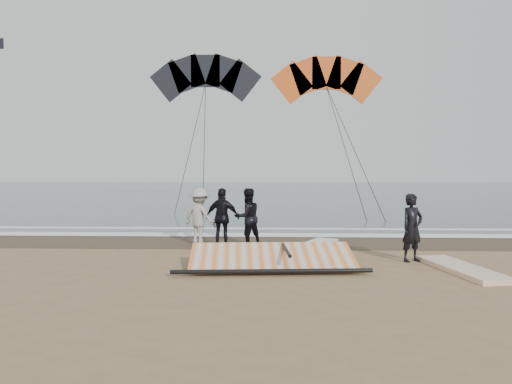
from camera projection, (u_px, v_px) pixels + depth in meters
ground at (280, 275)px, 10.57m from camera, size 120.00×120.00×0.00m
sea at (276, 192)px, 43.50m from camera, size 120.00×54.00×0.02m
wet_sand at (278, 242)px, 15.06m from camera, size 120.00×2.80×0.01m
foam_near at (278, 235)px, 16.46m from camera, size 120.00×0.90×0.01m
foam_far at (278, 229)px, 18.15m from camera, size 120.00×0.45×0.01m
man_main at (412, 228)px, 11.99m from camera, size 0.71×0.63×1.64m
board_white at (461, 269)px, 10.93m from camera, size 1.28×2.83×0.11m
board_cream at (314, 246)px, 14.10m from camera, size 1.63×2.54×0.10m
trio_cluster at (221, 217)px, 14.36m from camera, size 2.53×1.12×1.68m
sail_rig at (269, 259)px, 11.31m from camera, size 4.23×1.99×0.49m
kite_red at (327, 82)px, 30.73m from camera, size 7.69×5.58×13.15m
kite_dark at (206, 80)px, 31.27m from camera, size 7.92×5.11×12.49m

